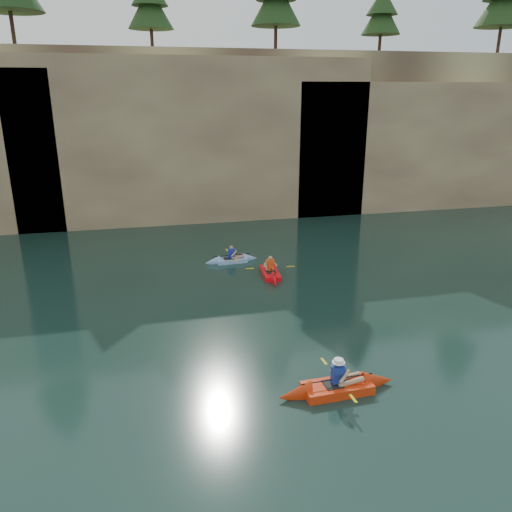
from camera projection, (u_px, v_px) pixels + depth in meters
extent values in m
plane|color=black|center=(228.00, 407.00, 14.74)|extent=(160.00, 160.00, 0.00)
cube|color=tan|center=(162.00, 127.00, 40.55)|extent=(70.00, 16.00, 12.00)
cube|color=tan|center=(198.00, 139.00, 34.24)|extent=(24.00, 2.40, 11.40)
cube|color=tan|center=(454.00, 144.00, 38.81)|extent=(26.00, 2.40, 9.84)
cube|color=black|center=(112.00, 204.00, 33.64)|extent=(3.50, 1.00, 3.20)
cube|color=black|center=(309.00, 186.00, 36.46)|extent=(5.00, 1.00, 4.50)
cube|color=red|center=(337.00, 387.00, 15.40)|extent=(2.98, 1.03, 0.34)
cone|color=red|center=(377.00, 381.00, 15.75)|extent=(1.07, 0.92, 0.88)
cone|color=red|center=(295.00, 394.00, 15.05)|extent=(1.07, 0.92, 0.88)
cube|color=black|center=(333.00, 384.00, 15.32)|extent=(0.57, 0.57, 0.04)
cube|color=navy|center=(338.00, 374.00, 15.25)|extent=(0.39, 0.26, 0.56)
sphere|color=tan|center=(339.00, 363.00, 15.13)|extent=(0.23, 0.23, 0.23)
cylinder|color=black|center=(338.00, 379.00, 15.30)|extent=(2.34, 0.13, 0.04)
cube|color=yellow|center=(324.00, 361.00, 16.28)|extent=(0.10, 0.42, 0.02)
cube|color=yellow|center=(353.00, 399.00, 14.32)|extent=(0.10, 0.42, 0.02)
cylinder|color=white|center=(339.00, 361.00, 15.11)|extent=(0.40, 0.40, 0.11)
cube|color=#8DB8ED|center=(231.00, 260.00, 27.08)|extent=(2.31, 0.91, 0.26)
cone|color=#8DB8ED|center=(250.00, 258.00, 27.39)|extent=(0.85, 0.76, 0.70)
cone|color=#8DB8ED|center=(212.00, 262.00, 26.77)|extent=(0.85, 0.76, 0.70)
cube|color=black|center=(229.00, 258.00, 27.00)|extent=(0.58, 0.48, 0.04)
cube|color=#1B2999|center=(231.00, 253.00, 26.96)|extent=(0.33, 0.23, 0.47)
sphere|color=tan|center=(231.00, 247.00, 26.86)|extent=(0.20, 0.20, 0.20)
cylinder|color=black|center=(231.00, 255.00, 26.99)|extent=(2.06, 0.20, 0.04)
cube|color=yellow|center=(227.00, 250.00, 27.84)|extent=(0.11, 0.43, 0.02)
cube|color=yellow|center=(236.00, 261.00, 26.15)|extent=(0.11, 0.43, 0.02)
cube|color=red|center=(270.00, 273.00, 25.14)|extent=(1.02, 2.73, 0.28)
cone|color=red|center=(266.00, 265.00, 26.32)|extent=(0.85, 1.00, 0.77)
cone|color=red|center=(275.00, 282.00, 23.96)|extent=(0.85, 1.00, 0.77)
cube|color=black|center=(271.00, 272.00, 24.97)|extent=(0.52, 0.59, 0.04)
cube|color=#E54713|center=(270.00, 265.00, 25.01)|extent=(0.25, 0.37, 0.51)
sphere|color=tan|center=(270.00, 258.00, 24.89)|extent=(0.22, 0.22, 0.22)
cylinder|color=black|center=(270.00, 267.00, 25.05)|extent=(0.22, 2.27, 0.04)
cube|color=yellow|center=(250.00, 268.00, 24.91)|extent=(0.43, 0.11, 0.02)
cube|color=yellow|center=(291.00, 266.00, 25.20)|extent=(0.43, 0.11, 0.02)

